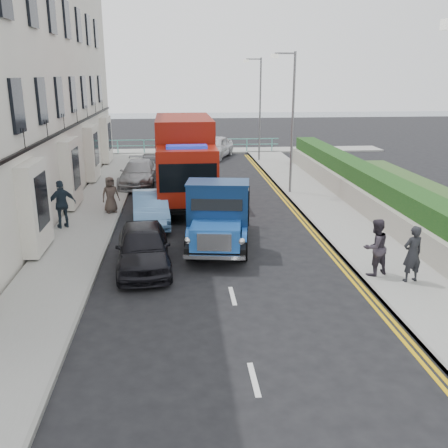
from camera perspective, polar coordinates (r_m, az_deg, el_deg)
ground at (r=12.35m, az=2.02°, el=-12.14°), size 120.00×120.00×0.00m
pavement_west at (r=20.93m, az=-15.48°, el=-0.23°), size 2.40×38.00×0.12m
pavement_east at (r=21.66m, az=12.99°, el=0.52°), size 2.60×38.00×0.12m
promenade at (r=40.18m, az=-3.26°, el=8.33°), size 30.00×2.50×0.12m
sea_plane at (r=70.98m, az=-4.24°, el=11.95°), size 120.00×120.00×0.00m
garden_east at (r=22.12m, az=17.85°, el=2.72°), size 1.45×28.00×1.75m
seafront_railing at (r=39.31m, az=-3.23°, el=8.91°), size 13.00×0.08×1.11m
lamp_mid at (r=25.42m, az=7.60°, el=12.21°), size 1.23×0.18×7.00m
lamp_far at (r=35.22m, az=3.95°, el=13.56°), size 1.23×0.18×7.00m
bedford_lorry at (r=17.23m, az=-0.66°, el=0.50°), size 2.74×5.43×2.47m
red_lorry at (r=23.92m, az=-4.52°, el=7.49°), size 2.70×7.65×3.98m
parked_car_front at (r=16.03m, az=-9.23°, el=-2.61°), size 1.97×4.26×1.41m
parked_car_mid at (r=20.74m, az=-8.39°, el=1.79°), size 1.74×4.12×1.32m
parked_car_rear at (r=28.12m, az=-9.71°, el=5.73°), size 2.15×4.80×1.37m
seafront_car_left at (r=34.95m, az=-5.17°, el=8.09°), size 2.81×5.32×1.43m
seafront_car_right at (r=37.10m, az=-1.06°, el=8.79°), size 3.47×5.01×1.58m
pedestrian_east_near at (r=15.47m, az=20.74°, el=-3.21°), size 0.69×0.52×1.70m
pedestrian_east_far at (r=15.62m, az=16.90°, el=-2.54°), size 1.03×0.93×1.75m
pedestrian_west_near at (r=20.56m, az=-18.02°, el=2.16°), size 1.20×0.94×1.90m
pedestrian_west_far at (r=22.34m, az=-12.85°, el=3.29°), size 0.91×0.77×1.58m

